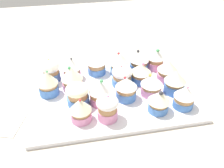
{
  "coord_description": "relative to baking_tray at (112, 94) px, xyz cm",
  "views": [
    {
      "loc": [
        10.61,
        55.3,
        45.09
      ],
      "look_at": [
        0.0,
        0.0,
        4.2
      ],
      "focal_mm": 38.4,
      "sensor_mm": 36.0,
      "label": 1
    }
  ],
  "objects": [
    {
      "name": "cupcake_0",
      "position": [
        -16.95,
        -10.35,
        4.39
      ],
      "size": [
        5.73,
        5.73,
        7.65
      ],
      "color": "pink",
      "rests_on": "baking_tray"
    },
    {
      "name": "cupcake_17",
      "position": [
        -10.6,
        10.28,
        3.95
      ],
      "size": [
        5.96,
        5.96,
        6.72
      ],
      "color": "#477AC6",
      "rests_on": "baking_tray"
    },
    {
      "name": "cupcake_3",
      "position": [
        2.99,
        -11.16,
        4.18
      ],
      "size": [
        6.16,
        6.16,
        6.95
      ],
      "color": "#477AC6",
      "rests_on": "baking_tray"
    },
    {
      "name": "cupcake_15",
      "position": [
        10.18,
        3.38,
        4.0
      ],
      "size": [
        6.43,
        6.43,
        6.54
      ],
      "color": "#477AC6",
      "rests_on": "baking_tray"
    },
    {
      "name": "napkin",
      "position": [
        30.38,
        4.85,
        -0.3
      ],
      "size": [
        13.94,
        14.3,
        0.6
      ],
      "primitive_type": "cube",
      "rotation": [
        0.0,
        0.0,
        -0.31
      ],
      "color": "white",
      "rests_on": "ground_plane"
    },
    {
      "name": "cupcake_5",
      "position": [
        17.48,
        -9.88,
        4.48
      ],
      "size": [
        5.81,
        5.81,
        7.68
      ],
      "color": "#477AC6",
      "rests_on": "baking_tray"
    },
    {
      "name": "cupcake_10",
      "position": [
        18.22,
        -2.77,
        4.5
      ],
      "size": [
        5.91,
        5.91,
        7.84
      ],
      "color": "#477AC6",
      "rests_on": "baking_tray"
    },
    {
      "name": "cupcake_12",
      "position": [
        -11.0,
        2.99,
        4.07
      ],
      "size": [
        6.3,
        6.3,
        7.02
      ],
      "color": "pink",
      "rests_on": "baking_tray"
    },
    {
      "name": "cupcake_7",
      "position": [
        -9.74,
        -3.58,
        4.04
      ],
      "size": [
        6.29,
        6.29,
        6.89
      ],
      "color": "#477AC6",
      "rests_on": "baking_tray"
    },
    {
      "name": "baking_tray",
      "position": [
        0.0,
        0.0,
        0.0
      ],
      "size": [
        46.96,
        32.88,
        1.2
      ],
      "color": "silver",
      "rests_on": "ground_plane"
    },
    {
      "name": "cupcake_2",
      "position": [
        -4.33,
        -9.79,
        4.47
      ],
      "size": [
        6.58,
        6.58,
        7.58
      ],
      "color": "#477AC6",
      "rests_on": "baking_tray"
    },
    {
      "name": "cupcake_8",
      "position": [
        -3.76,
        -3.43,
        3.83
      ],
      "size": [
        6.29,
        6.29,
        6.62
      ],
      "color": "#477AC6",
      "rests_on": "baking_tray"
    },
    {
      "name": "cupcake_4",
      "position": [
        11.08,
        -9.79,
        4.37
      ],
      "size": [
        5.75,
        5.75,
        7.53
      ],
      "color": "pink",
      "rests_on": "baking_tray"
    },
    {
      "name": "cupcake_6",
      "position": [
        -18.16,
        -3.04,
        4.25
      ],
      "size": [
        6.3,
        6.3,
        7.19
      ],
      "color": "pink",
      "rests_on": "baking_tray"
    },
    {
      "name": "cupcake_18",
      "position": [
        3.2,
        10.6,
        4.25
      ],
      "size": [
        5.7,
        5.7,
        7.22
      ],
      "color": "pink",
      "rests_on": "baking_tray"
    },
    {
      "name": "cupcake_14",
      "position": [
        4.21,
        4.13,
        4.59
      ],
      "size": [
        5.79,
        5.79,
        8.06
      ],
      "color": "pink",
      "rests_on": "baking_tray"
    },
    {
      "name": "cupcake_19",
      "position": [
        9.92,
        9.87,
        4.05
      ],
      "size": [
        5.58,
        5.58,
        6.94
      ],
      "color": "pink",
      "rests_on": "baking_tray"
    },
    {
      "name": "cupcake_11",
      "position": [
        -18.03,
        3.16,
        4.34
      ],
      "size": [
        6.33,
        6.33,
        7.2
      ],
      "color": "#477AC6",
      "rests_on": "baking_tray"
    },
    {
      "name": "cupcake_9",
      "position": [
        11.25,
        -4.02,
        4.45
      ],
      "size": [
        6.41,
        6.41,
        7.79
      ],
      "color": "pink",
      "rests_on": "baking_tray"
    },
    {
      "name": "cupcake_16",
      "position": [
        -17.93,
        9.9,
        4.04
      ],
      "size": [
        5.72,
        5.72,
        6.96
      ],
      "color": "#477AC6",
      "rests_on": "baking_tray"
    },
    {
      "name": "cupcake_13",
      "position": [
        -3.39,
        3.53,
        4.2
      ],
      "size": [
        6.07,
        6.07,
        7.25
      ],
      "color": "#477AC6",
      "rests_on": "baking_tray"
    },
    {
      "name": "cupcake_1",
      "position": [
        -11.25,
        -10.69,
        4.26
      ],
      "size": [
        6.38,
        6.38,
        7.4
      ],
      "color": "#477AC6",
      "rests_on": "baking_tray"
    },
    {
      "name": "ground_plane",
      "position": [
        0.0,
        0.0,
        -2.1
      ],
      "size": [
        180.0,
        180.0,
        3.0
      ],
      "primitive_type": "cube",
      "color": "#B2A899"
    }
  ]
}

